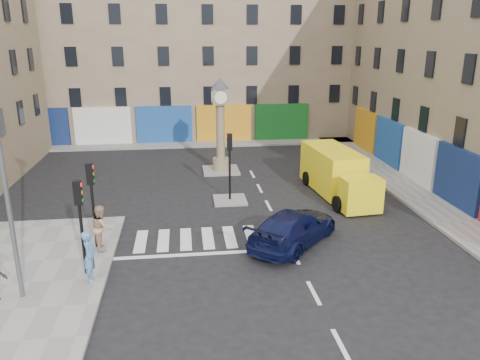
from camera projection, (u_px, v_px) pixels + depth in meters
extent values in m
plane|color=black|center=(300.00, 267.00, 18.65)|extent=(120.00, 120.00, 0.00)
cube|color=gray|center=(397.00, 182.00, 29.12)|extent=(2.60, 30.00, 0.15)
cube|color=gray|center=(189.00, 144.00, 39.20)|extent=(32.00, 2.40, 0.15)
cube|color=gray|center=(230.00, 200.00, 25.98)|extent=(1.80, 1.80, 0.12)
cube|color=gray|center=(221.00, 170.00, 31.66)|extent=(2.40, 2.40, 0.12)
cube|color=gray|center=(185.00, 39.00, 42.18)|extent=(32.00, 10.00, 17.00)
cylinder|color=black|center=(83.00, 240.00, 17.41)|extent=(0.12, 0.12, 2.80)
cube|color=black|center=(78.00, 193.00, 16.86)|extent=(0.28, 0.22, 0.90)
cylinder|color=black|center=(94.00, 216.00, 19.68)|extent=(0.12, 0.12, 2.80)
cube|color=black|center=(90.00, 174.00, 19.13)|extent=(0.28, 0.22, 0.90)
cylinder|color=black|center=(230.00, 175.00, 25.54)|extent=(0.12, 0.12, 2.80)
cube|color=black|center=(230.00, 142.00, 24.99)|extent=(0.28, 0.22, 0.90)
cylinder|color=#595B60|center=(6.00, 187.00, 15.09)|extent=(0.16, 0.16, 8.00)
cylinder|color=#867957|center=(221.00, 164.00, 31.53)|extent=(1.10, 1.10, 0.80)
cylinder|color=#867957|center=(220.00, 132.00, 30.87)|extent=(0.56, 0.56, 3.60)
cube|color=#867957|center=(220.00, 97.00, 30.19)|extent=(1.00, 1.00, 1.00)
cylinder|color=white|center=(221.00, 98.00, 29.69)|extent=(0.80, 0.06, 0.80)
cone|color=#333338|center=(220.00, 83.00, 29.93)|extent=(1.20, 1.20, 0.70)
imported|color=black|center=(293.00, 228.00, 20.48)|extent=(5.13, 5.36, 1.53)
cube|color=yellow|center=(332.00, 169.00, 27.43)|extent=(2.56, 5.23, 2.42)
cube|color=yellow|center=(361.00, 195.00, 23.99)|extent=(2.11, 1.44, 1.79)
cube|color=black|center=(362.00, 187.00, 23.82)|extent=(1.87, 1.11, 0.74)
cylinder|color=black|center=(337.00, 204.00, 24.34)|extent=(0.34, 0.86, 0.84)
cylinder|color=black|center=(374.00, 201.00, 24.77)|extent=(0.34, 0.86, 0.84)
cylinder|color=black|center=(307.00, 178.00, 28.67)|extent=(0.34, 0.86, 0.84)
cylinder|color=black|center=(339.00, 176.00, 29.09)|extent=(0.34, 0.86, 0.84)
imported|color=#4F7EB4|center=(90.00, 256.00, 17.08)|extent=(0.50, 0.73, 1.94)
imported|color=tan|center=(101.00, 227.00, 19.62)|extent=(0.96, 1.10, 1.94)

